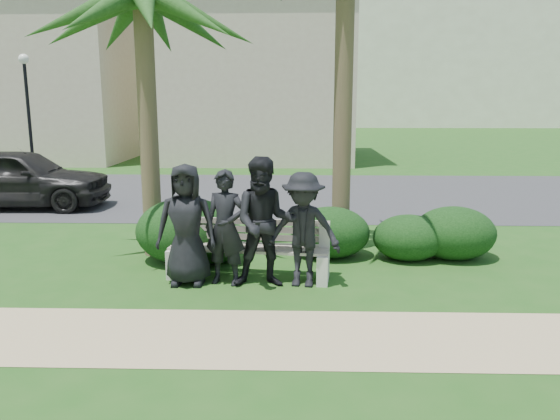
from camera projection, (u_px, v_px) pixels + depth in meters
The scene contains 17 objects.
ground at pixel (252, 285), 8.08m from camera, with size 160.00×160.00×0.00m, color #1F5016.
footpath at pixel (240, 337), 6.32m from camera, with size 30.00×1.60×0.01m, color tan.
asphalt_street at pixel (274, 194), 15.92m from camera, with size 160.00×8.00×0.01m, color #2D2D30.
stucco_bldg_left at pixel (24, 78), 25.32m from camera, with size 10.40×8.40×7.30m.
stucco_bldg_right at pixel (260, 78), 25.02m from camera, with size 8.40×8.40×7.30m.
street_lamp at pixel (27, 93), 19.50m from camera, with size 0.36×0.36×4.29m.
park_bench at pixel (249, 253), 8.37m from camera, with size 2.51×0.83×0.86m.
man_a at pixel (186, 225), 7.99m from camera, with size 0.88×0.57×1.80m, color black.
man_b at pixel (225, 228), 8.00m from camera, with size 0.62×0.41×1.71m, color black.
man_c at pixel (265, 223), 7.88m from camera, with size 0.93×0.72×1.91m, color black.
man_d at pixel (303, 230), 7.91m from camera, with size 1.09×0.63×1.69m, color black.
hedge_b at pixel (187, 229), 9.21m from camera, with size 1.72×1.42×1.12m, color black.
hedge_c at pixel (211, 238), 9.20m from camera, with size 1.22×1.01×0.80m, color black.
hedge_d at pixel (330, 231), 9.51m from camera, with size 1.38×1.14×0.90m, color black.
hedge_e at pixel (409, 236), 9.34m from camera, with size 1.22×1.01×0.80m, color black.
hedge_f at pixel (454, 232), 9.41m from camera, with size 1.43×1.18×0.93m, color black.
car_a at pixel (18, 178), 13.74m from camera, with size 1.79×4.46×1.52m, color black.
Camera 1 is at (0.62, -7.69, 2.70)m, focal length 35.00 mm.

